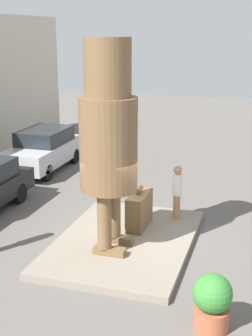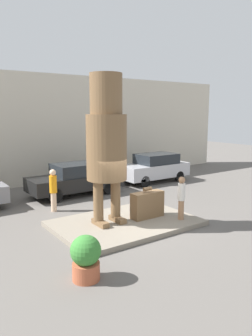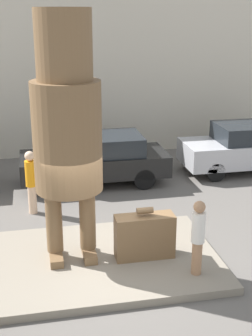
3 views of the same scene
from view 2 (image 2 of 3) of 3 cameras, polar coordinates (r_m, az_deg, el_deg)
ground_plane at (r=12.21m, az=-0.14°, el=-9.95°), size 60.00×60.00×0.00m
pedestal at (r=12.19m, az=-0.14°, el=-9.57°), size 5.09×3.49×0.17m
building_backdrop at (r=19.36m, az=-15.21°, el=6.47°), size 28.00×0.60×6.26m
statue_figure at (r=11.36m, az=-3.42°, el=5.26°), size 1.41×1.41×5.23m
giant_suitcase at (r=12.43m, az=3.73°, el=-6.38°), size 1.29×0.46×1.17m
tourist at (r=12.25m, az=9.63°, el=-4.86°), size 0.27×0.27×1.61m
parked_car_black at (r=16.58m, az=-8.59°, el=-1.78°), size 4.67×1.88×1.59m
parked_car_silver at (r=19.56m, az=4.94°, el=0.13°), size 4.24×1.83×1.67m
planter_pot at (r=8.38m, az=-7.02°, el=-15.14°), size 0.77×0.77×1.15m
worker_hivis at (r=13.94m, az=-12.55°, el=-3.51°), size 0.30×0.30×1.78m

